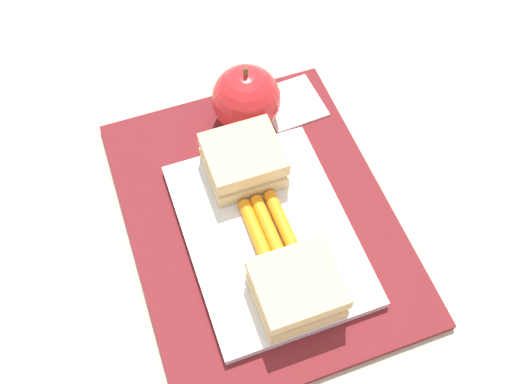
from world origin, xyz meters
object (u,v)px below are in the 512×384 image
(sandwich_half_left, at_px, (297,289))
(paper_napkin, at_px, (292,103))
(apple, at_px, (246,99))
(sandwich_half_right, at_px, (243,161))
(food_tray, at_px, (268,233))
(carrot_sticks_bundle, at_px, (268,226))

(sandwich_half_left, xyz_separation_m, paper_napkin, (0.24, -0.09, -0.03))
(apple, xyz_separation_m, paper_napkin, (0.01, -0.06, -0.04))
(sandwich_half_right, height_order, paper_napkin, sandwich_half_right)
(food_tray, xyz_separation_m, sandwich_half_right, (0.08, 0.00, 0.03))
(apple, height_order, paper_napkin, apple)
(sandwich_half_right, distance_m, paper_napkin, 0.13)
(sandwich_half_right, distance_m, carrot_sticks_bundle, 0.08)
(sandwich_half_left, distance_m, paper_napkin, 0.26)
(food_tray, relative_size, apple, 2.54)
(food_tray, bearing_deg, apple, -10.94)
(food_tray, height_order, paper_napkin, food_tray)
(food_tray, distance_m, apple, 0.16)
(apple, bearing_deg, sandwich_half_left, 172.69)
(sandwich_half_right, xyz_separation_m, paper_napkin, (0.08, -0.09, -0.03))
(sandwich_half_left, bearing_deg, paper_napkin, -20.79)
(food_tray, bearing_deg, sandwich_half_left, 180.00)
(apple, bearing_deg, food_tray, 169.06)
(sandwich_half_left, xyz_separation_m, carrot_sticks_bundle, (0.08, -0.00, -0.01))
(food_tray, relative_size, carrot_sticks_bundle, 2.98)
(food_tray, distance_m, sandwich_half_left, 0.08)
(food_tray, height_order, apple, apple)
(carrot_sticks_bundle, distance_m, paper_napkin, 0.18)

